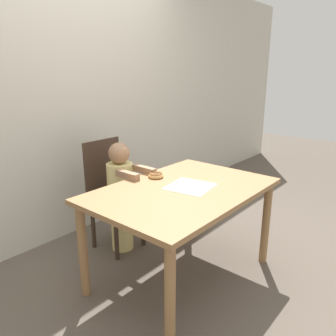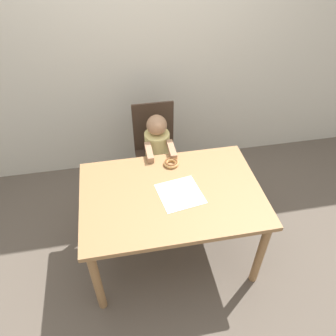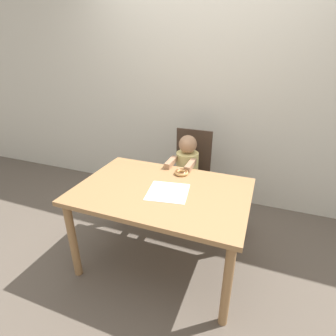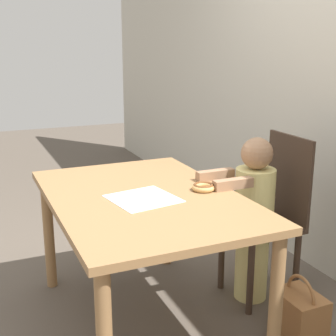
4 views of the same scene
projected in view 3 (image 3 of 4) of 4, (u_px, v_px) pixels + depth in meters
name	position (u px, v px, depth m)	size (l,w,h in m)	color
ground_plane	(163.00, 260.00, 2.26)	(12.00, 12.00, 0.00)	brown
wall_back	(206.00, 91.00, 2.80)	(8.00, 0.05, 2.50)	beige
dining_table	(162.00, 199.00, 2.00)	(1.29, 0.87, 0.70)	olive
chair	(189.00, 175.00, 2.70)	(0.37, 0.37, 0.93)	#38281E
child_figure	(186.00, 179.00, 2.60)	(0.23, 0.41, 0.93)	#E0D17F
donut	(181.00, 172.00, 2.19)	(0.12, 0.12, 0.03)	tan
napkin	(168.00, 192.00, 1.93)	(0.33, 0.33, 0.00)	white
handbag	(228.00, 219.00, 2.58)	(0.24, 0.18, 0.35)	brown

